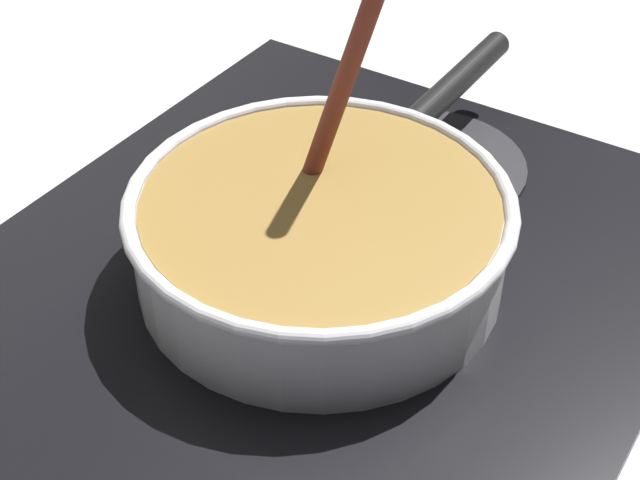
# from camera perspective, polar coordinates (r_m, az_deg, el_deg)

# --- Properties ---
(ground) EXTENTS (2.40, 1.60, 0.04)m
(ground) POSITION_cam_1_polar(r_m,az_deg,el_deg) (0.63, 9.72, -12.01)
(ground) COLOR #B7B7BC
(hob_plate) EXTENTS (0.56, 0.48, 0.01)m
(hob_plate) POSITION_cam_1_polar(r_m,az_deg,el_deg) (0.69, -0.00, -2.53)
(hob_plate) COLOR black
(hob_plate) RESTS_ON ground
(burner_ring) EXTENTS (0.17, 0.17, 0.01)m
(burner_ring) POSITION_cam_1_polar(r_m,az_deg,el_deg) (0.68, -0.00, -1.90)
(burner_ring) COLOR #592D0C
(burner_ring) RESTS_ON hob_plate
(spare_burner) EXTENTS (0.17, 0.17, 0.01)m
(spare_burner) POSITION_cam_1_polar(r_m,az_deg,el_deg) (0.80, 6.31, 4.49)
(spare_burner) COLOR #262628
(spare_burner) RESTS_ON hob_plate
(cooking_pan) EXTENTS (0.43, 0.27, 0.31)m
(cooking_pan) POSITION_cam_1_polar(r_m,az_deg,el_deg) (0.66, 0.08, 0.48)
(cooking_pan) COLOR silver
(cooking_pan) RESTS_ON hob_plate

